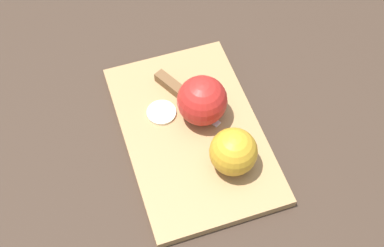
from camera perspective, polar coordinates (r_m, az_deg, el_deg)
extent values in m
plane|color=#38281E|center=(0.87, 0.00, -1.29)|extent=(4.00, 4.00, 0.00)
cube|color=#A37A4C|center=(0.87, 0.00, -1.02)|extent=(0.36, 0.26, 0.02)
sphere|color=gold|center=(0.80, 4.44, -3.03)|extent=(0.07, 0.07, 0.07)
cylinder|color=beige|center=(0.80, 4.03, -3.22)|extent=(0.07, 0.02, 0.07)
sphere|color=red|center=(0.85, 1.09, 2.46)|extent=(0.08, 0.08, 0.08)
cylinder|color=beige|center=(0.85, 1.58, 2.42)|extent=(0.07, 0.03, 0.08)
cube|color=silver|center=(0.88, 1.03, 1.29)|extent=(0.07, 0.05, 0.00)
cube|color=brown|center=(0.91, -2.22, 4.11)|extent=(0.06, 0.05, 0.02)
cylinder|color=beige|center=(0.88, -3.27, 1.17)|extent=(0.05, 0.05, 0.00)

